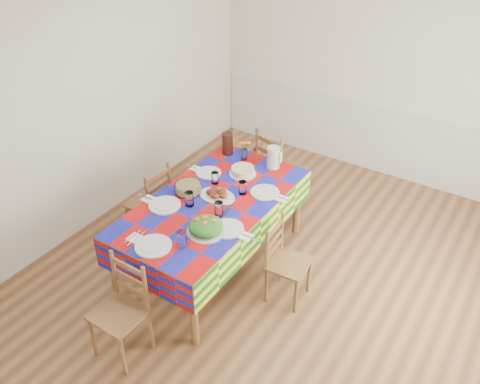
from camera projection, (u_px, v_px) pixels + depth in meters
The scene contains 22 objects.
room at pixel (285, 159), 4.43m from camera, with size 4.58×5.08×2.78m.
wainscot at pixel (373, 136), 6.64m from camera, with size 4.41×0.06×0.92m.
dining_table at pixel (212, 208), 4.92m from camera, with size 1.10×2.04×0.80m.
setting_near_head at pixel (163, 243), 4.29m from camera, with size 0.51×0.34×0.15m.
setting_left_near at pixel (173, 203), 4.79m from camera, with size 0.56×0.33×0.15m.
setting_left_far at pixel (210, 174), 5.22m from camera, with size 0.48×0.29×0.13m.
setting_right_near at pixel (225, 221), 4.55m from camera, with size 0.55×0.32×0.14m.
setting_right_far at pixel (257, 191), 4.96m from camera, with size 0.54×0.31×0.14m.
meat_platter at pixel (217, 194), 4.91m from camera, with size 0.37×0.27×0.07m.
salad_platter at pixel (206, 227), 4.44m from camera, with size 0.34×0.34×0.14m.
pasta_bowl at pixel (188, 188), 4.97m from camera, with size 0.26×0.26×0.09m.
cake at pixel (243, 171), 5.26m from camera, with size 0.28×0.28×0.08m.
serving_utensils at pixel (224, 212), 4.72m from camera, with size 0.14×0.31×0.01m.
flower_vase at pixel (244, 151), 5.48m from camera, with size 0.14×0.12×0.23m.
hot_sauce at pixel (255, 155), 5.44m from camera, with size 0.04×0.04×0.17m, color red.
green_pitcher at pixel (274, 157), 5.33m from camera, with size 0.14×0.14×0.23m, color #A8CE91.
tea_pitcher at pixel (227, 144), 5.57m from camera, with size 0.12×0.12×0.25m, color black.
name_card at pixel (146, 255), 4.20m from camera, with size 0.09×0.03×0.02m, color silver.
chair_near at pixel (122, 310), 4.17m from camera, with size 0.41×0.39×0.91m.
chair_far at pixel (276, 169), 5.94m from camera, with size 0.53×0.52×1.00m.
chair_left at pixel (151, 203), 5.43m from camera, with size 0.39×0.41×0.92m.
chair_right at pixel (285, 262), 4.71m from camera, with size 0.38×0.40×0.84m.
Camera 1 is at (1.77, -3.43, 3.58)m, focal length 38.00 mm.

